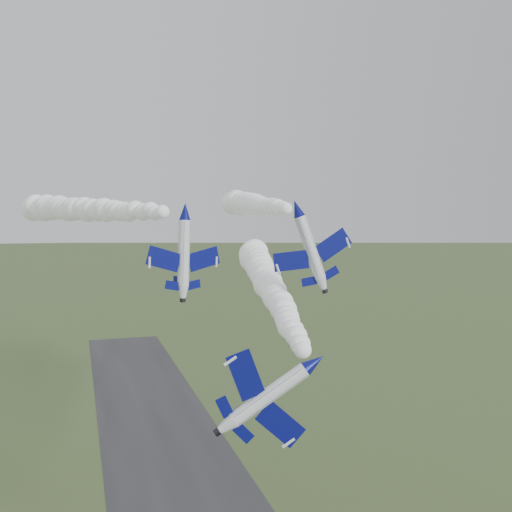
{
  "coord_description": "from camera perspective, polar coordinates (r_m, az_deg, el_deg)",
  "views": [
    {
      "loc": [
        -15.45,
        -50.25,
        43.9
      ],
      "look_at": [
        6.45,
        19.24,
        39.0
      ],
      "focal_mm": 40.0,
      "sensor_mm": 36.0,
      "label": 1
    }
  ],
  "objects": [
    {
      "name": "smoke_trail_jet_lead",
      "position": [
        87.25,
        1.33,
        -2.96
      ],
      "size": [
        17.54,
        65.14,
        5.67
      ],
      "primitive_type": null,
      "rotation": [
        0.0,
        0.0,
        -0.18
      ],
      "color": "white"
    },
    {
      "name": "smoke_trail_jet_pair_right",
      "position": [
        102.41,
        -0.17,
        5.11
      ],
      "size": [
        10.77,
        51.72,
        4.95
      ],
      "primitive_type": null,
      "rotation": [
        0.0,
        0.0,
        -0.11
      ],
      "color": "white"
    },
    {
      "name": "jet_pair_right",
      "position": [
        74.12,
        4.12,
        4.8
      ],
      "size": [
        10.31,
        12.97,
        4.3
      ],
      "rotation": [
        0.0,
        -0.34,
        -0.11
      ],
      "color": "white"
    },
    {
      "name": "jet_lead",
      "position": [
        53.54,
        5.92,
        -10.55
      ],
      "size": [
        6.12,
        12.23,
        8.38
      ],
      "rotation": [
        0.0,
        0.97,
        -0.18
      ],
      "color": "white"
    },
    {
      "name": "jet_pair_left",
      "position": [
        70.21,
        -7.07,
        4.47
      ],
      "size": [
        10.22,
        11.76,
        3.02
      ],
      "rotation": [
        0.0,
        0.04,
        0.36
      ],
      "color": "white"
    },
    {
      "name": "smoke_trail_jet_pair_left",
      "position": [
        97.56,
        -16.67,
        4.5
      ],
      "size": [
        24.17,
        53.3,
        4.8
      ],
      "primitive_type": null,
      "rotation": [
        0.0,
        0.0,
        0.36
      ],
      "color": "white"
    }
  ]
}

